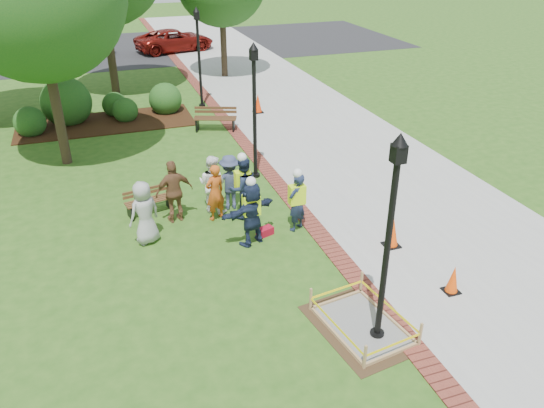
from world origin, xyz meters
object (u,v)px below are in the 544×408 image
object	(u,v)px
hivis_worker_a	(251,211)
cone_front	(453,280)
hivis_worker_c	(243,186)
bench_near	(150,206)
wet_concrete_pad	(363,318)
lamp_near	(390,228)
hivis_worker_b	(297,200)

from	to	relation	value
hivis_worker_a	cone_front	bearing A→B (deg)	-43.98
hivis_worker_c	bench_near	bearing A→B (deg)	156.21
cone_front	hivis_worker_c	bearing A→B (deg)	125.06
wet_concrete_pad	bench_near	size ratio (longest dim) A/B	1.83
cone_front	hivis_worker_c	distance (m)	5.92
cone_front	hivis_worker_a	world-z (taller)	hivis_worker_a
bench_near	lamp_near	world-z (taller)	lamp_near
bench_near	hivis_worker_c	distance (m)	2.76
lamp_near	hivis_worker_b	distance (m)	4.70
hivis_worker_a	hivis_worker_c	distance (m)	1.39
lamp_near	hivis_worker_c	world-z (taller)	lamp_near
bench_near	hivis_worker_c	world-z (taller)	hivis_worker_c
wet_concrete_pad	cone_front	bearing A→B (deg)	9.14
hivis_worker_b	wet_concrete_pad	bearing A→B (deg)	-92.41
lamp_near	hivis_worker_b	xyz separation A→B (m)	(0.02, 4.42, -1.60)
bench_near	hivis_worker_c	bearing A→B (deg)	-23.79
bench_near	hivis_worker_b	distance (m)	4.24
bench_near	cone_front	world-z (taller)	bench_near
wet_concrete_pad	hivis_worker_b	size ratio (longest dim) A/B	1.43
hivis_worker_a	hivis_worker_c	xyz separation A→B (m)	(0.18, 1.38, 0.03)
hivis_worker_a	hivis_worker_b	world-z (taller)	hivis_worker_a
cone_front	hivis_worker_c	xyz separation A→B (m)	(-3.38, 4.82, 0.62)
lamp_near	hivis_worker_a	distance (m)	4.62
bench_near	hivis_worker_a	xyz separation A→B (m)	(2.26, -2.46, 0.70)
wet_concrete_pad	hivis_worker_c	xyz separation A→B (m)	(-0.97, 5.20, 0.72)
cone_front	hivis_worker_a	size ratio (longest dim) A/B	0.37
bench_near	hivis_worker_c	xyz separation A→B (m)	(2.44, -1.07, 0.72)
wet_concrete_pad	bench_near	bearing A→B (deg)	118.50
lamp_near	hivis_worker_a	bearing A→B (deg)	107.50
lamp_near	wet_concrete_pad	bearing A→B (deg)	115.52
hivis_worker_c	hivis_worker_a	bearing A→B (deg)	-97.36
hivis_worker_a	bench_near	bearing A→B (deg)	132.58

